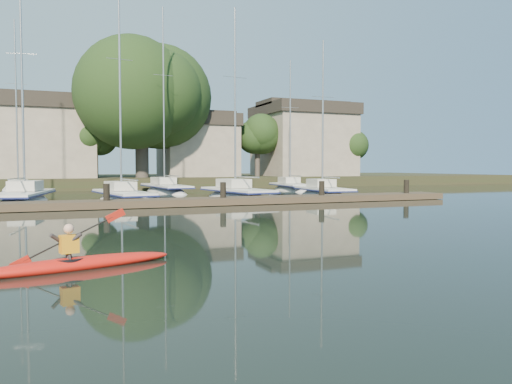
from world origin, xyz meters
name	(u,v)px	position (x,y,z in m)	size (l,w,h in m)	color
ground	(281,248)	(0.00, 0.00, 0.00)	(160.00, 160.00, 0.00)	black
kayak	(75,261)	(-4.91, -0.83, 0.16)	(4.03, 1.52, 1.29)	red
dock	(167,202)	(0.00, 14.00, 0.20)	(34.00, 2.00, 1.80)	#4B3C2B
sailboat_1	(24,206)	(-7.00, 19.25, -0.19)	(3.63, 9.02, 14.35)	white
sailboat_2	(123,204)	(-1.68, 18.74, -0.18)	(3.31, 8.83, 14.28)	white
sailboat_3	(237,202)	(5.35, 18.44, -0.20)	(3.24, 8.49, 13.34)	white
sailboat_4	(323,199)	(11.44, 18.13, -0.19)	(2.63, 7.05, 11.74)	white
sailboat_5	(19,198)	(-7.79, 27.14, -0.17)	(2.36, 8.19, 13.40)	white
sailboat_6	(166,195)	(2.62, 27.50, -0.18)	(2.83, 9.98, 15.65)	white
sailboat_7	(291,193)	(13.04, 26.54, -0.18)	(2.71, 7.67, 12.12)	white
shore	(130,154)	(1.61, 40.29, 3.23)	(90.00, 25.25, 12.75)	#253118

